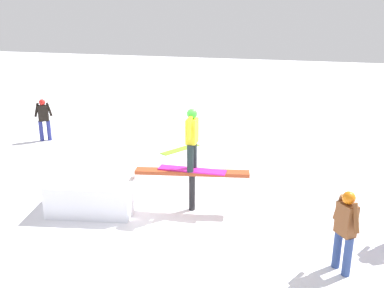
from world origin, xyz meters
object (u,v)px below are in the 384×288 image
(main_rider_on_rail, at_px, (192,141))
(bystander_brown, at_px, (345,228))
(rail_feature, at_px, (192,177))
(loose_snowboard_lime, at_px, (181,149))
(bystander_black, at_px, (44,117))
(loose_snowboard_white, at_px, (286,162))

(main_rider_on_rail, height_order, bystander_brown, main_rider_on_rail)
(rail_feature, relative_size, bystander_brown, 1.69)
(rail_feature, relative_size, main_rider_on_rail, 1.67)
(loose_snowboard_lime, bearing_deg, main_rider_on_rail, 50.67)
(main_rider_on_rail, bearing_deg, loose_snowboard_lime, 109.27)
(bystander_black, height_order, loose_snowboard_white, bystander_black)
(main_rider_on_rail, height_order, loose_snowboard_lime, main_rider_on_rail)
(rail_feature, distance_m, loose_snowboard_white, 4.13)
(bystander_brown, relative_size, loose_snowboard_white, 0.96)
(rail_feature, distance_m, bystander_black, 7.20)
(bystander_brown, height_order, loose_snowboard_lime, bystander_brown)
(rail_feature, height_order, bystander_brown, bystander_brown)
(bystander_brown, xyz_separation_m, loose_snowboard_lime, (-4.60, 5.49, -0.81))
(loose_snowboard_lime, xyz_separation_m, loose_snowboard_white, (3.29, -0.31, 0.00))
(rail_feature, relative_size, loose_snowboard_lime, 1.69)
(rail_feature, height_order, loose_snowboard_lime, rail_feature)
(main_rider_on_rail, distance_m, loose_snowboard_lime, 4.53)
(rail_feature, distance_m, bystander_brown, 3.42)
(main_rider_on_rail, bearing_deg, rail_feature, 0.00)
(bystander_black, height_order, loose_snowboard_lime, bystander_black)
(loose_snowboard_lime, bearing_deg, bystander_black, -56.60)
(bystander_brown, bearing_deg, loose_snowboard_white, -22.49)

